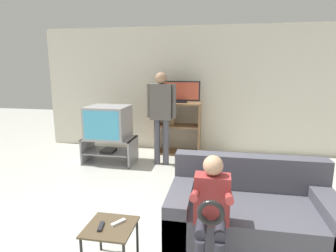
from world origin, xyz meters
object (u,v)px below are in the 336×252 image
at_px(television_flat, 179,92).
at_px(person_seated_child, 212,208).
at_px(couch, 250,217).
at_px(person_standing_adult, 161,109).
at_px(television_main, 108,122).
at_px(remote_control_white, 118,222).
at_px(media_shelf, 178,128).
at_px(snack_table, 110,231).
at_px(tv_stand, 110,150).
at_px(remote_control_black, 101,226).

distance_m(television_flat, person_seated_child, 3.61).
bearing_deg(couch, person_standing_adult, 122.05).
height_order(television_main, remote_control_white, television_main).
relative_size(media_shelf, remote_control_white, 7.40).
bearing_deg(snack_table, remote_control_white, 42.98).
height_order(television_main, couch, television_main).
relative_size(tv_stand, snack_table, 2.21).
xyz_separation_m(snack_table, person_standing_adult, (-0.12, 2.77, 0.69)).
distance_m(tv_stand, media_shelf, 1.47).
distance_m(couch, person_seated_child, 0.73).
xyz_separation_m(television_main, couch, (2.37, -2.13, -0.48)).
height_order(tv_stand, media_shelf, media_shelf).
relative_size(snack_table, remote_control_black, 2.94).
xyz_separation_m(couch, person_standing_adult, (-1.37, 2.19, 0.74)).
xyz_separation_m(media_shelf, remote_control_white, (-0.02, -3.48, -0.14)).
xyz_separation_m(television_flat, remote_control_black, (-0.17, -3.56, -0.87)).
relative_size(tv_stand, remote_control_white, 6.50).
bearing_deg(television_main, person_seated_child, -53.22).
bearing_deg(remote_control_white, remote_control_black, -110.97).
bearing_deg(remote_control_black, tv_stand, 99.02).
height_order(person_standing_adult, person_seated_child, person_standing_adult).
relative_size(media_shelf, television_flat, 1.28).
height_order(tv_stand, television_flat, television_flat).
relative_size(tv_stand, person_seated_child, 0.89).
relative_size(tv_stand, person_standing_adult, 0.55).
height_order(media_shelf, remote_control_white, media_shelf).
bearing_deg(television_flat, tv_stand, -145.35).
bearing_deg(media_shelf, couch, -68.21).
bearing_deg(tv_stand, person_seated_child, -53.28).
xyz_separation_m(remote_control_white, couch, (1.20, 0.52, -0.11)).
bearing_deg(remote_control_black, television_flat, 75.71).
relative_size(tv_stand, television_flat, 1.13).
bearing_deg(person_standing_adult, media_shelf, 75.78).
distance_m(media_shelf, person_seated_child, 3.57).
distance_m(snack_table, couch, 1.38).
xyz_separation_m(remote_control_white, person_seated_child, (0.82, -0.00, 0.22)).
relative_size(remote_control_black, couch, 0.09).
height_order(tv_stand, person_seated_child, person_seated_child).
relative_size(remote_control_white, person_seated_child, 0.14).
relative_size(television_main, person_standing_adult, 0.43).
relative_size(television_main, person_seated_child, 0.70).
xyz_separation_m(tv_stand, remote_control_black, (1.02, -2.73, 0.17)).
bearing_deg(snack_table, media_shelf, 88.79).
xyz_separation_m(tv_stand, television_flat, (1.20, 0.83, 1.04)).
height_order(television_main, person_standing_adult, person_standing_adult).
height_order(television_flat, snack_table, television_flat).
bearing_deg(tv_stand, couch, -42.02).
bearing_deg(media_shelf, remote_control_black, -92.32).
bearing_deg(person_seated_child, snack_table, -176.60).
distance_m(media_shelf, couch, 3.19).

